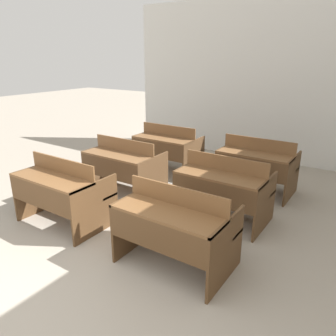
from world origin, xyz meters
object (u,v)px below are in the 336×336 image
Objects in this scene: bench_second_left at (123,165)px; bench_third_right at (256,164)px; bench_third_left at (167,148)px; bench_second_right at (223,187)px; bench_front_right at (175,226)px; schoolbag at (34,192)px; bench_front_left at (62,190)px.

bench_second_left is 1.00× the size of bench_third_right.
bench_third_left and bench_third_right have the same top height.
bench_front_right is at bearing -88.96° from bench_second_right.
bench_third_left is 2.45m from schoolbag.
bench_third_left is at bearing 179.01° from bench_third_right.
bench_front_left is 1.20m from bench_second_left.
bench_front_right and bench_second_right have the same top height.
schoolbag is (-0.89, -2.26, -0.31)m from bench_third_left.
bench_front_right is 3.61× the size of schoolbag.
bench_front_right is at bearing -54.48° from bench_third_left.
schoolbag is at bearing -111.43° from bench_third_left.
bench_front_right is 2.63m from schoolbag.
bench_second_left is at bearing -178.81° from bench_second_right.
bench_second_right is 3.61× the size of schoolbag.
bench_third_right is (1.72, 1.21, 0.00)m from bench_second_left.
bench_second_left and bench_second_right have the same top height.
bench_second_right is at bearing 22.20° from schoolbag.
bench_front_left is at bearing -125.29° from bench_third_right.
schoolbag is (-0.91, 0.18, -0.31)m from bench_front_left.
bench_third_left is at bearing 90.53° from bench_front_left.
bench_front_right is 2.07m from bench_second_left.
bench_front_right is 1.00× the size of bench_third_right.
bench_second_left and bench_third_right have the same top height.
bench_third_right is (0.01, 2.38, 0.00)m from bench_front_right.
bench_third_left is 1.00× the size of bench_third_right.
bench_third_right is at bearing 40.44° from schoolbag.
bench_third_right is at bearing 35.08° from bench_second_left.
bench_front_left and bench_third_left have the same top height.
bench_front_right is at bearing -34.33° from bench_second_left.
bench_second_left is at bearing -144.92° from bench_third_right.
bench_second_right is 2.81m from schoolbag.
bench_second_right is at bearing -91.53° from bench_third_right.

